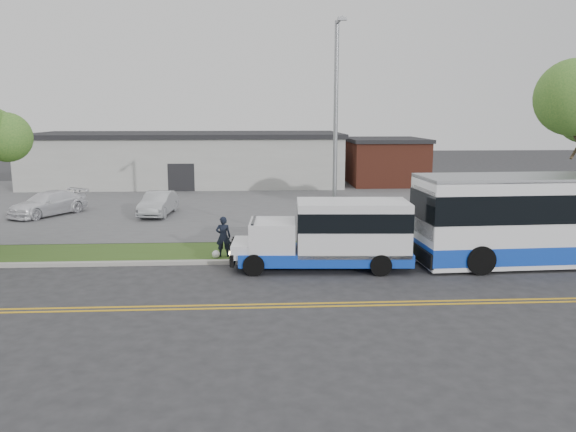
{
  "coord_description": "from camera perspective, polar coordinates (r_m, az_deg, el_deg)",
  "views": [
    {
      "loc": [
        -0.33,
        -20.68,
        5.89
      ],
      "look_at": [
        1.02,
        2.81,
        1.6
      ],
      "focal_mm": 35.0,
      "sensor_mm": 36.0,
      "label": 1
    }
  ],
  "objects": [
    {
      "name": "curb",
      "position": [
        22.55,
        -2.34,
        -4.62
      ],
      "size": [
        80.0,
        0.3,
        0.15
      ],
      "primitive_type": "cube",
      "color": "#9E9B93",
      "rests_on": "ground"
    },
    {
      "name": "pedestrian",
      "position": [
        23.16,
        -6.59,
        -2.08
      ],
      "size": [
        0.62,
        0.41,
        1.68
      ],
      "primitive_type": "imported",
      "rotation": [
        0.0,
        0.0,
        3.15
      ],
      "color": "black",
      "rests_on": "verge"
    },
    {
      "name": "lane_line_south",
      "position": [
        17.55,
        -2.04,
        -9.27
      ],
      "size": [
        70.0,
        0.12,
        0.01
      ],
      "primitive_type": "cube",
      "color": "gold",
      "rests_on": "ground"
    },
    {
      "name": "streetlight_near",
      "position": [
        23.65,
        4.87,
        8.7
      ],
      "size": [
        0.35,
        1.53,
        9.5
      ],
      "color": "gray",
      "rests_on": "verge"
    },
    {
      "name": "brick_wing",
      "position": [
        48.08,
        9.8,
        5.5
      ],
      "size": [
        6.3,
        7.3,
        3.9
      ],
      "color": "brown",
      "rests_on": "ground"
    },
    {
      "name": "commercial_building",
      "position": [
        48.16,
        -10.08,
        5.76
      ],
      "size": [
        25.4,
        10.4,
        4.35
      ],
      "color": "#9E9E99",
      "rests_on": "ground"
    },
    {
      "name": "ground",
      "position": [
        21.51,
        -2.29,
        -5.57
      ],
      "size": [
        140.0,
        140.0,
        0.0
      ],
      "primitive_type": "plane",
      "color": "#28282B",
      "rests_on": "ground"
    },
    {
      "name": "grocery_bag_left",
      "position": [
        23.09,
        -7.33,
        -3.87
      ],
      "size": [
        0.32,
        0.32,
        0.32
      ],
      "primitive_type": "sphere",
      "color": "white",
      "rests_on": "verge"
    },
    {
      "name": "grocery_bag_right",
      "position": [
        23.54,
        -5.79,
        -3.56
      ],
      "size": [
        0.32,
        0.32,
        0.32
      ],
      "primitive_type": "sphere",
      "color": "white",
      "rests_on": "verge"
    },
    {
      "name": "transit_bus",
      "position": [
        25.11,
        27.1,
        -0.23
      ],
      "size": [
        12.82,
        3.53,
        3.53
      ],
      "rotation": [
        0.0,
        0.0,
        0.04
      ],
      "color": "white",
      "rests_on": "ground"
    },
    {
      "name": "parked_car_b",
      "position": [
        35.31,
        -23.21,
        1.18
      ],
      "size": [
        4.15,
        5.02,
        1.37
      ],
      "primitive_type": "imported",
      "rotation": [
        0.0,
        0.0,
        -0.56
      ],
      "color": "white",
      "rests_on": "parking_lot"
    },
    {
      "name": "parked_car_a",
      "position": [
        33.34,
        -13.04,
        1.25
      ],
      "size": [
        1.84,
        4.25,
        1.36
      ],
      "primitive_type": "imported",
      "rotation": [
        0.0,
        0.0,
        -0.1
      ],
      "color": "#ADB0B4",
      "rests_on": "parking_lot"
    },
    {
      "name": "shuttle_bus",
      "position": [
        21.59,
        4.76,
        -1.7
      ],
      "size": [
        6.98,
        2.64,
        2.63
      ],
      "rotation": [
        0.0,
        0.0,
        -0.06
      ],
      "color": "#103BB6",
      "rests_on": "ground"
    },
    {
      "name": "parking_lot",
      "position": [
        38.13,
        -2.74,
        1.51
      ],
      "size": [
        80.0,
        25.0,
        0.1
      ],
      "primitive_type": "cube",
      "color": "#4C4C4F",
      "rests_on": "ground"
    },
    {
      "name": "verge",
      "position": [
        24.3,
        -2.41,
        -3.59
      ],
      "size": [
        80.0,
        3.3,
        0.1
      ],
      "primitive_type": "cube",
      "color": "#364F1A",
      "rests_on": "ground"
    },
    {
      "name": "lane_line_north",
      "position": [
        17.83,
        -2.07,
        -8.94
      ],
      "size": [
        70.0,
        0.12,
        0.01
      ],
      "primitive_type": "cube",
      "color": "gold",
      "rests_on": "ground"
    }
  ]
}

